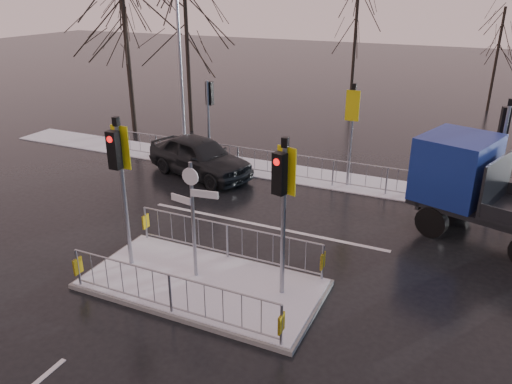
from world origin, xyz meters
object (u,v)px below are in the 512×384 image
at_px(traffic_island, 202,273).
at_px(car_far_lane, 200,156).
at_px(street_lamp_left, 181,50).
at_px(flatbed_truck, 484,187).

xyz_separation_m(traffic_island, car_far_lane, (-4.14, 6.92, 0.40)).
height_order(traffic_island, street_lamp_left, street_lamp_left).
distance_m(traffic_island, flatbed_truck, 8.63).
relative_size(traffic_island, street_lamp_left, 0.73).
distance_m(car_far_lane, flatbed_truck, 10.38).
height_order(traffic_island, flatbed_truck, traffic_island).
bearing_deg(flatbed_truck, traffic_island, -136.12).
distance_m(car_far_lane, street_lamp_left, 5.05).
bearing_deg(street_lamp_left, car_far_lane, -48.51).
bearing_deg(flatbed_truck, car_far_lane, 174.51).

